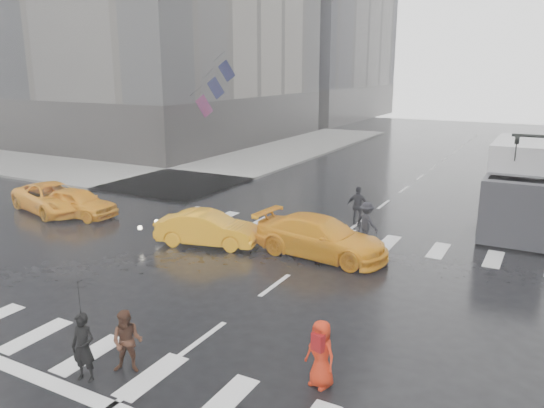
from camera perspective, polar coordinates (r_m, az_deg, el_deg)
The scene contains 15 objects.
ground at distance 17.51m, azimuth 0.31°, elevation -8.72°, with size 120.00×120.00×0.00m, color black.
sidewalk_nw at distance 42.24m, azimuth -11.94°, elevation 4.86°, with size 35.00×35.00×0.15m, color slate.
road_markings at distance 17.51m, azimuth 0.31°, elevation -8.70°, with size 18.00×48.00×0.01m, color silver, non-canonical shape.
planter_west at distance 23.17m, azimuth 26.02°, elevation -1.82°, with size 1.10×1.10×1.80m.
flag_cluster at distance 39.80m, azimuth -6.42°, elevation 12.58°, with size 2.87×3.06×4.69m.
pedestrian_black at distance 12.67m, azimuth -19.95°, elevation -11.04°, with size 1.12×1.14×2.43m.
pedestrian_brown at distance 13.06m, azimuth -15.31°, elevation -14.09°, with size 0.74×0.58×1.53m, color #452618.
pedestrian_orange at distance 12.16m, azimuth 5.28°, elevation -15.71°, with size 0.88×0.70×1.56m.
pedestrian_far_a at distance 24.00m, azimuth 9.26°, elevation -0.23°, with size 1.04×0.63×1.77m, color black.
pedestrian_far_b at distance 21.61m, azimuth 10.16°, elevation -1.99°, with size 1.10×0.61×1.71m, color black.
taxi_front at distance 26.75m, azimuth -20.20°, elevation 0.15°, with size 1.63×4.05×1.38m, color #FDA00D.
taxi_mid at distance 21.27m, azimuth -6.94°, elevation -2.64°, with size 1.43×4.10×1.35m, color #FDA00D.
taxi_rear at distance 19.93m, azimuth 5.28°, elevation -3.56°, with size 2.10×4.56×1.50m, color #FDA00D.
taxi_far at distance 28.04m, azimuth -22.49°, elevation 0.60°, with size 2.34×4.50×1.41m, color #FDA00D.
box_truck at distance 25.47m, azimuth 25.33°, elevation 2.02°, with size 2.67×7.11×3.78m.
Camera 1 is at (7.59, -14.19, 6.89)m, focal length 35.00 mm.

